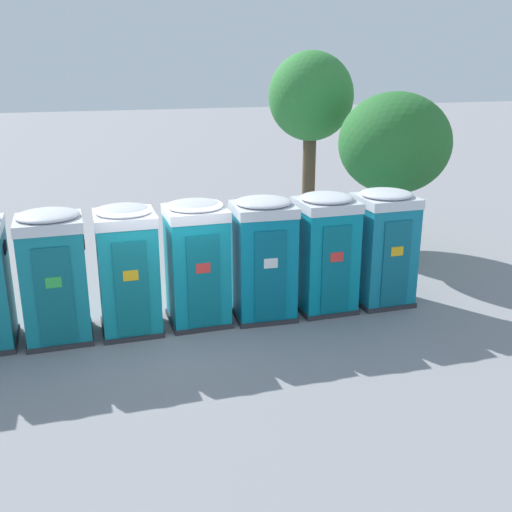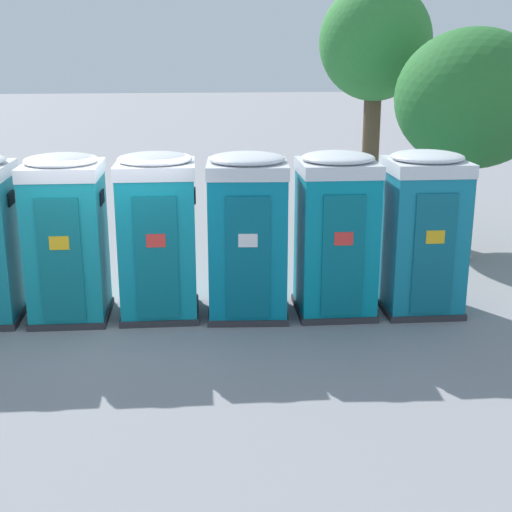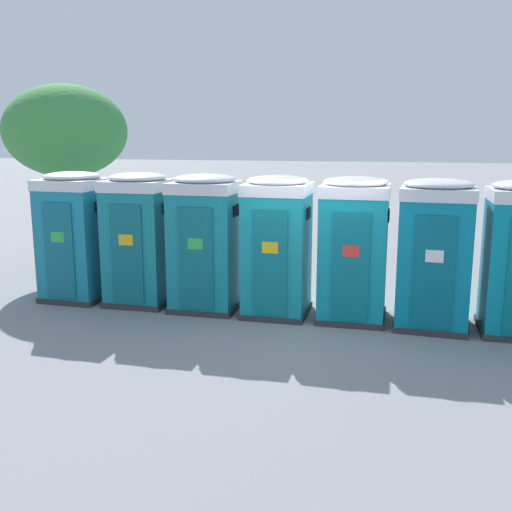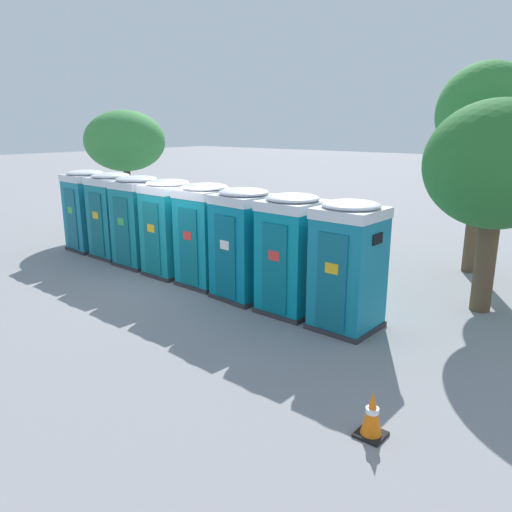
# 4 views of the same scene
# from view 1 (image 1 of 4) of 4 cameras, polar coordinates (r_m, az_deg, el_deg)

# --- Properties ---
(ground_plane) EXTENTS (120.00, 120.00, 0.00)m
(ground_plane) POSITION_cam_1_polar(r_m,az_deg,el_deg) (12.27, -8.47, -6.81)
(ground_plane) COLOR gray
(portapotty_2) EXTENTS (1.24, 1.22, 2.54)m
(portapotty_2) POSITION_cam_1_polar(r_m,az_deg,el_deg) (11.88, -18.68, -1.77)
(portapotty_2) COLOR #2D2D33
(portapotty_2) RESTS_ON ground
(portapotty_3) EXTENTS (1.19, 1.23, 2.54)m
(portapotty_3) POSITION_cam_1_polar(r_m,az_deg,el_deg) (11.87, -12.10, -1.22)
(portapotty_3) COLOR #2D2D33
(portapotty_3) RESTS_ON ground
(portapotty_4) EXTENTS (1.22, 1.22, 2.54)m
(portapotty_4) POSITION_cam_1_polar(r_m,az_deg,el_deg) (12.07, -5.65, -0.59)
(portapotty_4) COLOR #2D2D33
(portapotty_4) RESTS_ON ground
(portapotty_5) EXTENTS (1.32, 1.29, 2.54)m
(portapotty_5) POSITION_cam_1_polar(r_m,az_deg,el_deg) (12.29, 0.69, -0.14)
(portapotty_5) COLOR #2D2D33
(portapotty_5) RESTS_ON ground
(portapotty_6) EXTENTS (1.21, 1.22, 2.54)m
(portapotty_6) POSITION_cam_1_polar(r_m,az_deg,el_deg) (12.75, 6.58, 0.40)
(portapotty_6) COLOR #2D2D33
(portapotty_6) RESTS_ON ground
(portapotty_7) EXTENTS (1.21, 1.22, 2.54)m
(portapotty_7) POSITION_cam_1_polar(r_m,az_deg,el_deg) (13.32, 12.01, 0.89)
(portapotty_7) COLOR #2D2D33
(portapotty_7) RESTS_ON ground
(street_tree_1) EXTENTS (2.48, 2.48, 5.46)m
(street_tree_1) POSITION_cam_1_polar(r_m,az_deg,el_deg) (18.09, 5.25, 14.67)
(street_tree_1) COLOR brown
(street_tree_1) RESTS_ON ground
(street_tree_2) EXTENTS (2.90, 2.90, 4.42)m
(street_tree_2) POSITION_cam_1_polar(r_m,az_deg,el_deg) (16.13, 13.04, 10.30)
(street_tree_2) COLOR brown
(street_tree_2) RESTS_ON ground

